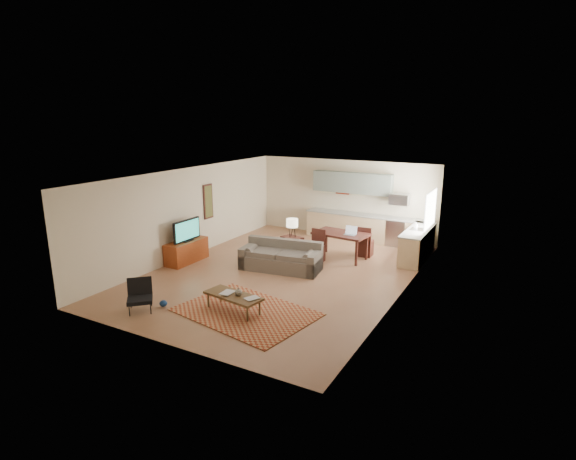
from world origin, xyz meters
The scene contains 25 objects.
room centered at (0.00, 0.00, 1.35)m, with size 9.00×9.00×9.00m.
kitchen_counter_back centered at (0.90, 4.18, 0.46)m, with size 4.26×0.64×0.92m, color tan, non-canonical shape.
kitchen_counter_right centered at (2.93, 3.00, 0.46)m, with size 0.64×2.26×0.92m, color tan, non-canonical shape.
kitchen_range centered at (2.00, 4.18, 0.45)m, with size 0.62×0.62×0.90m, color #A5A8AD.
kitchen_microwave centered at (2.00, 4.20, 1.55)m, with size 0.62×0.40×0.35m, color #A5A8AD.
upper_cabinets centered at (0.30, 4.33, 1.95)m, with size 2.80×0.34×0.70m, color gray.
window_right centered at (3.23, 3.00, 1.55)m, with size 0.02×1.40×1.05m, color white.
wall_art_left centered at (-3.21, 0.90, 1.55)m, with size 0.06×0.42×1.10m, color olive, non-canonical shape.
triptych centered at (-0.10, 4.47, 1.75)m, with size 1.70×0.04×0.50m, color #F1EABF, non-canonical shape.
rug centered at (0.53, -2.61, 0.01)m, with size 2.90×2.01×0.02m, color maroon.
sofa centered at (-0.18, 0.20, 0.40)m, with size 2.31×1.01×0.80m, color #5F564C, non-canonical shape.
coffee_table centered at (0.28, -2.70, 0.20)m, with size 1.36×0.54×0.41m, color #473017, non-canonical shape.
book_a centered at (0.00, -2.72, 0.42)m, with size 0.25×0.33×0.03m, color maroon.
book_b centered at (0.67, -2.65, 0.42)m, with size 0.33×0.36×0.02m, color navy.
vase centered at (0.39, -2.67, 0.49)m, with size 0.18×0.18×0.17m, color black.
armchair centered at (-1.55, -3.66, 0.35)m, with size 0.62×0.62×0.70m, color black, non-canonical shape.
tv_credenza centered at (-2.96, -0.52, 0.32)m, with size 0.53×1.39×0.64m, color maroon, non-canonical shape.
tv centered at (-2.91, -0.52, 0.96)m, with size 0.11×1.07×0.64m, color black, non-canonical shape.
console_table centered at (-0.32, 1.14, 0.36)m, with size 0.61×0.41×0.71m, color #391813, non-canonical shape.
table_lamp centered at (-0.32, 1.14, 0.99)m, with size 0.34×0.34×0.57m, color beige, non-canonical shape.
dining_table centered at (0.90, 1.94, 0.40)m, with size 1.59×0.91×0.81m, color #391813, non-canonical shape.
dining_chair_near centered at (0.36, 1.31, 0.48)m, with size 0.46×0.48×0.96m, color #391813, non-canonical shape.
dining_chair_far centered at (1.45, 2.58, 0.47)m, with size 0.45×0.47×0.95m, color #391813, non-canonical shape.
laptop centered at (1.22, 1.84, 0.93)m, with size 0.34×0.25×0.25m, color #A5A8AD, non-canonical shape.
soap_bottle centered at (2.83, 3.07, 1.02)m, with size 0.09×0.09×0.19m, color #F1EABF.
Camera 1 is at (5.73, -10.14, 4.23)m, focal length 28.00 mm.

